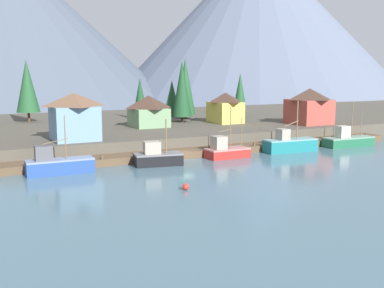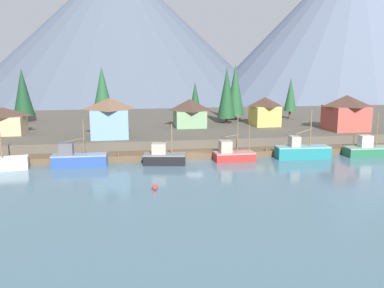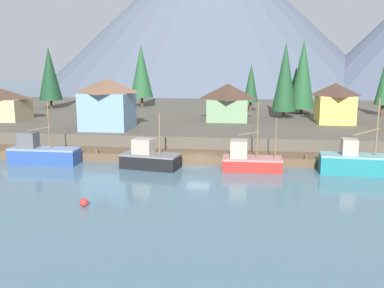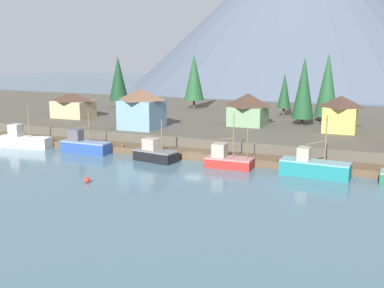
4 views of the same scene
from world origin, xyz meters
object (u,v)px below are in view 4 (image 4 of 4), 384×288
(house_blue, at_px, (142,108))
(fishing_boat_red, at_px, (228,160))
(fishing_boat_white, at_px, (23,140))
(house_tan, at_px, (73,105))
(conifer_mid_left, at_px, (118,78))
(conifer_mid_right, at_px, (284,91))
(conifer_near_left, at_px, (327,85))
(fishing_boat_blue, at_px, (84,145))
(fishing_boat_teal, at_px, (314,167))
(channel_buoy, at_px, (87,180))
(house_green, at_px, (248,109))
(house_yellow, at_px, (341,113))
(fishing_boat_black, at_px, (155,153))
(conifer_back_left, at_px, (304,88))
(conifer_near_right, at_px, (194,77))
(conifer_centre, at_px, (328,93))

(house_blue, bearing_deg, fishing_boat_red, -29.26)
(fishing_boat_white, xyz_separation_m, house_tan, (-3.03, 17.70, 3.85))
(conifer_mid_left, relative_size, conifer_mid_right, 1.36)
(fishing_boat_white, xyz_separation_m, conifer_near_left, (44.47, 31.88, 8.26))
(fishing_boat_white, xyz_separation_m, conifer_mid_left, (-3.47, 35.68, 8.08))
(fishing_boat_blue, distance_m, fishing_boat_teal, 35.31)
(conifer_mid_left, distance_m, channel_buoy, 56.24)
(fishing_boat_white, relative_size, house_green, 1.41)
(house_yellow, relative_size, conifer_mid_left, 0.55)
(conifer_mid_right, bearing_deg, fishing_boat_black, -107.22)
(fishing_boat_white, distance_m, conifer_mid_left, 36.75)
(conifer_mid_left, xyz_separation_m, channel_buoy, (25.67, -49.24, -8.91))
(conifer_near_left, height_order, conifer_mid_right, conifer_near_left)
(conifer_back_left, relative_size, channel_buoy, 17.34)
(fishing_boat_white, distance_m, conifer_back_left, 49.37)
(fishing_boat_blue, relative_size, fishing_boat_red, 1.08)
(fishing_boat_teal, distance_m, conifer_near_left, 32.84)
(fishing_boat_black, bearing_deg, fishing_boat_white, -170.46)
(conifer_mid_left, height_order, channel_buoy, conifer_mid_left)
(fishing_boat_teal, relative_size, conifer_near_left, 0.68)
(fishing_boat_teal, height_order, conifer_back_left, conifer_back_left)
(fishing_boat_blue, distance_m, conifer_mid_left, 39.20)
(conifer_near_left, relative_size, channel_buoy, 18.41)
(fishing_boat_red, xyz_separation_m, house_tan, (-38.52, 17.42, 3.98))
(fishing_boat_black, distance_m, house_green, 23.58)
(conifer_mid_right, xyz_separation_m, channel_buoy, (-13.45, -49.19, -7.36))
(fishing_boat_teal, xyz_separation_m, conifer_near_right, (-33.39, 40.44, 8.47))
(fishing_boat_white, xyz_separation_m, fishing_boat_black, (24.55, -0.17, -0.08))
(fishing_boat_blue, relative_size, channel_buoy, 11.51)
(house_yellow, bearing_deg, fishing_boat_blue, -150.14)
(fishing_boat_red, xyz_separation_m, conifer_near_left, (8.98, 31.60, 8.39))
(conifer_near_right, relative_size, conifer_back_left, 1.02)
(conifer_back_left, bearing_deg, conifer_mid_left, 168.09)
(fishing_boat_white, distance_m, fishing_boat_teal, 47.08)
(fishing_boat_black, bearing_deg, fishing_boat_teal, 10.86)
(house_green, relative_size, conifer_back_left, 0.54)
(conifer_near_left, bearing_deg, house_green, -140.79)
(house_yellow, distance_m, conifer_back_left, 9.35)
(fishing_boat_blue, height_order, fishing_boat_teal, fishing_boat_teal)
(house_tan, bearing_deg, fishing_boat_red, -24.33)
(fishing_boat_red, height_order, house_tan, house_tan)
(house_yellow, xyz_separation_m, conifer_centre, (-4.14, 16.22, 1.87))
(fishing_boat_red, distance_m, conifer_centre, 38.74)
(fishing_boat_white, relative_size, conifer_centre, 1.14)
(house_blue, relative_size, conifer_near_left, 0.53)
(conifer_near_left, height_order, conifer_near_right, conifer_near_left)
(conifer_mid_left, bearing_deg, conifer_near_right, 16.12)
(house_green, relative_size, conifer_centre, 0.81)
(fishing_boat_blue, xyz_separation_m, conifer_back_left, (29.24, 25.81, 7.98))
(conifer_mid_right, distance_m, conifer_centre, 8.51)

